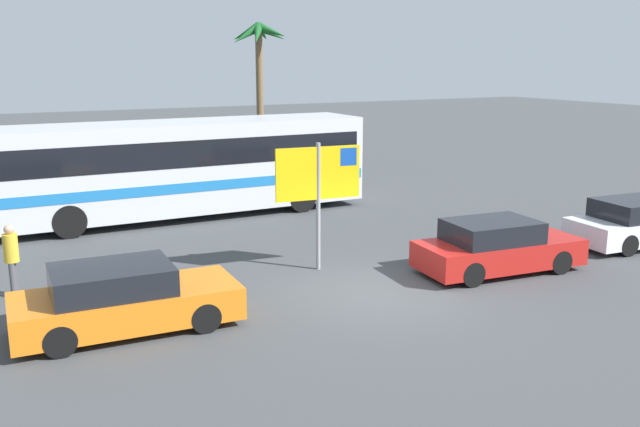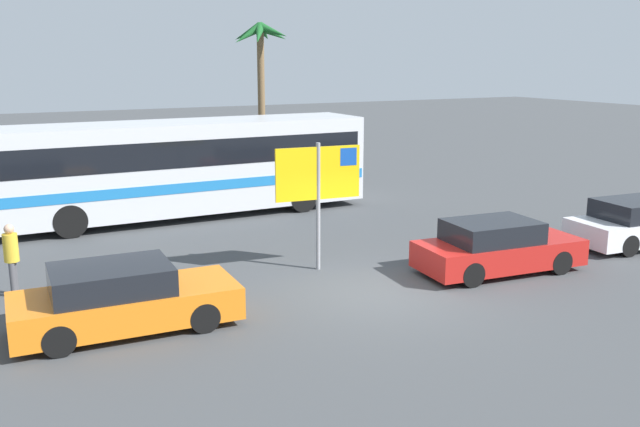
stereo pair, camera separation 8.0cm
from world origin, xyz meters
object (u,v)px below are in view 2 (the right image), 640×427
car_orange (122,299)px  car_red (497,247)px  ferry_sign (320,178)px  bus_front_coach (183,164)px  pedestrian_near_sign (11,254)px

car_orange → car_red: same height
car_orange → car_red: size_ratio=1.02×
ferry_sign → car_red: size_ratio=0.75×
bus_front_coach → car_orange: bearing=-113.6°
car_orange → pedestrian_near_sign: 3.61m
ferry_sign → pedestrian_near_sign: 7.26m
pedestrian_near_sign → car_orange: bearing=134.9°
car_orange → car_red: bearing=-0.5°
car_orange → car_red: (9.02, -0.49, -0.00)m
car_red → pedestrian_near_sign: 11.36m
ferry_sign → car_red: 4.70m
bus_front_coach → ferry_sign: bearing=-80.2°
car_orange → pedestrian_near_sign: pedestrian_near_sign is taller
bus_front_coach → car_orange: size_ratio=2.83×
pedestrian_near_sign → bus_front_coach: bearing=-117.7°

